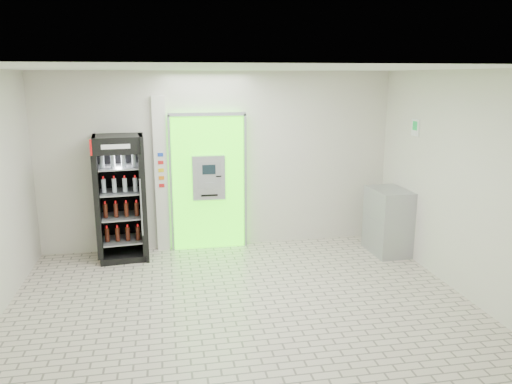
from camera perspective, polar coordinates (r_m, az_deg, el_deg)
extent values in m
plane|color=#C0B39F|center=(6.62, -1.54, -12.99)|extent=(6.00, 6.00, 0.00)
plane|color=beige|center=(8.54, -4.23, 3.57)|extent=(6.00, 0.00, 6.00)
plane|color=beige|center=(3.77, 4.35, -8.96)|extent=(6.00, 0.00, 6.00)
plane|color=beige|center=(7.20, 22.70, 0.77)|extent=(0.00, 5.00, 5.00)
plane|color=white|center=(5.94, -1.72, 13.95)|extent=(6.00, 6.00, 0.00)
cube|color=#3FFF11|center=(8.52, -5.48, 1.13)|extent=(1.20, 0.12, 2.30)
cube|color=gray|center=(8.29, -5.61, 8.83)|extent=(1.28, 0.04, 0.06)
cube|color=gray|center=(8.42, -9.71, 0.85)|extent=(0.04, 0.04, 2.30)
cube|color=gray|center=(8.53, -1.21, 1.19)|extent=(0.04, 0.04, 2.30)
cube|color=black|center=(8.63, -4.69, -3.15)|extent=(0.62, 0.01, 0.67)
cube|color=black|center=(8.31, -7.92, 6.56)|extent=(0.22, 0.01, 0.18)
cube|color=#989A9F|center=(8.39, -5.42, 1.64)|extent=(0.55, 0.12, 0.75)
cube|color=black|center=(8.30, -5.40, 2.57)|extent=(0.22, 0.01, 0.16)
cube|color=gray|center=(8.35, -5.36, 0.68)|extent=(0.16, 0.01, 0.12)
cube|color=black|center=(8.34, -4.29, 1.80)|extent=(0.09, 0.01, 0.02)
cube|color=black|center=(8.39, -5.34, -0.39)|extent=(0.28, 0.01, 0.03)
cube|color=silver|center=(8.48, -10.77, 1.93)|extent=(0.22, 0.10, 2.60)
cube|color=#193FB2|center=(8.36, -10.87, 4.21)|extent=(0.09, 0.01, 0.06)
cube|color=red|center=(8.38, -10.83, 3.33)|extent=(0.09, 0.01, 0.06)
cube|color=yellow|center=(8.41, -10.80, 2.46)|extent=(0.09, 0.01, 0.06)
cube|color=orange|center=(8.43, -10.76, 1.59)|extent=(0.09, 0.01, 0.06)
cube|color=red|center=(8.46, -10.72, 0.73)|extent=(0.09, 0.01, 0.06)
cube|color=black|center=(8.28, -15.18, -0.66)|extent=(0.82, 0.76, 2.01)
cube|color=black|center=(8.58, -15.02, -0.17)|extent=(0.76, 0.13, 2.01)
cube|color=#AD090A|center=(7.78, -15.75, 5.01)|extent=(0.74, 0.08, 0.24)
cube|color=white|center=(7.78, -15.75, 5.01)|extent=(0.42, 0.05, 0.07)
cube|color=black|center=(8.55, -14.79, -6.89)|extent=(0.82, 0.76, 0.10)
cylinder|color=gray|center=(7.92, -12.98, -1.75)|extent=(0.03, 0.03, 0.90)
cube|color=gray|center=(8.47, -14.89, -5.29)|extent=(0.69, 0.65, 0.02)
cube|color=gray|center=(8.35, -15.05, -2.67)|extent=(0.69, 0.65, 0.02)
cube|color=gray|center=(8.25, -15.22, 0.01)|extent=(0.69, 0.65, 0.02)
cube|color=gray|center=(8.17, -15.39, 2.76)|extent=(0.69, 0.65, 0.02)
cube|color=#989A9F|center=(8.63, 14.84, -3.24)|extent=(0.57, 0.83, 1.09)
cube|color=gray|center=(8.51, 13.19, -3.00)|extent=(0.03, 0.80, 0.01)
cube|color=white|center=(8.29, 17.76, 7.02)|extent=(0.02, 0.22, 0.26)
cube|color=#0D9338|center=(8.28, 17.70, 7.23)|extent=(0.00, 0.14, 0.14)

